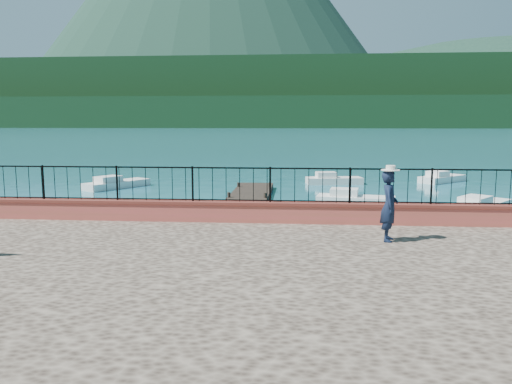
% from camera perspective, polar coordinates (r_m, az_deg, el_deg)
% --- Properties ---
extents(ground, '(2000.00, 2000.00, 0.00)m').
position_cam_1_polar(ground, '(10.88, 2.10, -13.63)').
color(ground, '#19596B').
rests_on(ground, ground).
extents(parapet, '(28.00, 0.46, 0.58)m').
position_cam_1_polar(parapet, '(14.04, 2.84, -2.32)').
color(parapet, '#BE4544').
rests_on(parapet, promenade).
extents(railing, '(27.00, 0.05, 0.95)m').
position_cam_1_polar(railing, '(13.92, 2.86, 0.77)').
color(railing, black).
rests_on(railing, parapet).
extents(dock, '(2.00, 16.00, 0.30)m').
position_cam_1_polar(dock, '(22.57, -1.55, -1.79)').
color(dock, '#2D231C').
rests_on(dock, ground).
extents(far_forest, '(900.00, 60.00, 18.00)m').
position_cam_1_polar(far_forest, '(310.14, 4.74, 9.01)').
color(far_forest, black).
rests_on(far_forest, ground).
extents(foothills, '(900.00, 120.00, 44.00)m').
position_cam_1_polar(foothills, '(370.53, 4.77, 10.87)').
color(foothills, black).
rests_on(foothills, ground).
extents(companion_hill, '(448.00, 384.00, 180.00)m').
position_cam_1_polar(companion_hill, '(610.92, 26.03, 6.93)').
color(companion_hill, '#142D23').
rests_on(companion_hill, ground).
extents(person, '(0.52, 0.68, 1.68)m').
position_cam_1_polar(person, '(12.19, 14.98, -1.55)').
color(person, '#101A31').
rests_on(person, promenade).
extents(hat, '(0.44, 0.44, 0.12)m').
position_cam_1_polar(hat, '(12.07, 15.13, 2.67)').
color(hat, white).
rests_on(hat, person).
extents(boat_0, '(3.93, 2.51, 0.80)m').
position_cam_1_polar(boat_0, '(20.94, -15.02, -2.15)').
color(boat_0, silver).
rests_on(boat_0, ground).
extents(boat_1, '(3.88, 1.93, 0.80)m').
position_cam_1_polar(boat_1, '(24.63, 11.33, -0.52)').
color(boat_1, silver).
rests_on(boat_1, ground).
extents(boat_2, '(3.68, 4.02, 0.80)m').
position_cam_1_polar(boat_2, '(24.39, 24.28, -1.17)').
color(boat_2, white).
rests_on(boat_2, ground).
extents(boat_3, '(3.32, 4.21, 0.80)m').
position_cam_1_polar(boat_3, '(31.40, -15.62, 1.18)').
color(boat_3, silver).
rests_on(boat_3, ground).
extents(boat_4, '(3.71, 1.86, 0.80)m').
position_cam_1_polar(boat_4, '(32.60, 8.93, 1.62)').
color(boat_4, silver).
rests_on(boat_4, ground).
extents(boat_5, '(3.59, 3.42, 0.80)m').
position_cam_1_polar(boat_5, '(35.41, 20.52, 1.72)').
color(boat_5, silver).
rests_on(boat_5, ground).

